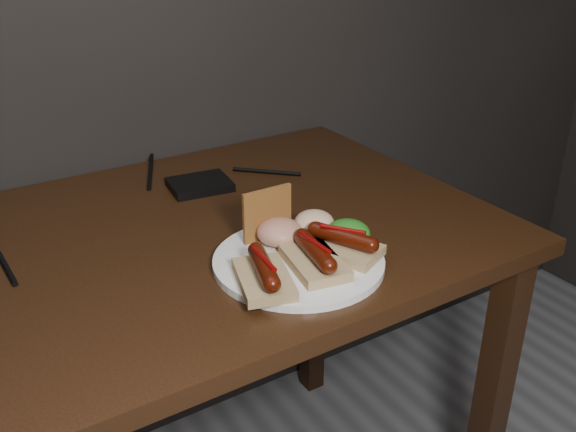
# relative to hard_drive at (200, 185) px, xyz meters

# --- Properties ---
(desk) EXTENTS (1.40, 0.70, 0.75)m
(desk) POSITION_rel_hard_drive_xyz_m (-0.28, -0.16, -0.10)
(desk) COLOR #351C0D
(desk) RESTS_ON ground
(hard_drive) EXTENTS (0.12, 0.10, 0.02)m
(hard_drive) POSITION_rel_hard_drive_xyz_m (0.00, 0.00, 0.00)
(hard_drive) COLOR black
(hard_drive) RESTS_ON desk
(desk_cables) EXTENTS (0.97, 0.43, 0.01)m
(desk_cables) POSITION_rel_hard_drive_xyz_m (-0.28, 0.01, -0.00)
(desk_cables) COLOR black
(desk_cables) RESTS_ON desk
(plate) EXTENTS (0.32, 0.32, 0.01)m
(plate) POSITION_rel_hard_drive_xyz_m (0.00, -0.34, -0.00)
(plate) COLOR white
(plate) RESTS_ON desk
(bread_sausage_left) EXTENTS (0.10, 0.13, 0.04)m
(bread_sausage_left) POSITION_rel_hard_drive_xyz_m (-0.08, -0.38, 0.02)
(bread_sausage_left) COLOR tan
(bread_sausage_left) RESTS_ON plate
(bread_sausage_center) EXTENTS (0.09, 0.13, 0.04)m
(bread_sausage_center) POSITION_rel_hard_drive_xyz_m (0.01, -0.38, 0.02)
(bread_sausage_center) COLOR tan
(bread_sausage_center) RESTS_ON plate
(bread_sausage_right) EXTENTS (0.11, 0.13, 0.04)m
(bread_sausage_right) POSITION_rel_hard_drive_xyz_m (0.07, -0.37, 0.02)
(bread_sausage_right) COLOR tan
(bread_sausage_right) RESTS_ON plate
(crispbread) EXTENTS (0.08, 0.01, 0.08)m
(crispbread) POSITION_rel_hard_drive_xyz_m (-0.00, -0.26, 0.05)
(crispbread) COLOR #AD6D2F
(crispbread) RESTS_ON plate
(salad_greens) EXTENTS (0.07, 0.07, 0.04)m
(salad_greens) POSITION_rel_hard_drive_xyz_m (0.09, -0.35, 0.02)
(salad_greens) COLOR #136316
(salad_greens) RESTS_ON plate
(salsa_mound) EXTENTS (0.07, 0.07, 0.04)m
(salsa_mound) POSITION_rel_hard_drive_xyz_m (0.00, -0.29, 0.02)
(salsa_mound) COLOR #A21019
(salsa_mound) RESTS_ON plate
(coleslaw_mound) EXTENTS (0.06, 0.06, 0.04)m
(coleslaw_mound) POSITION_rel_hard_drive_xyz_m (0.07, -0.29, 0.02)
(coleslaw_mound) COLOR #ECE7CC
(coleslaw_mound) RESTS_ON plate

